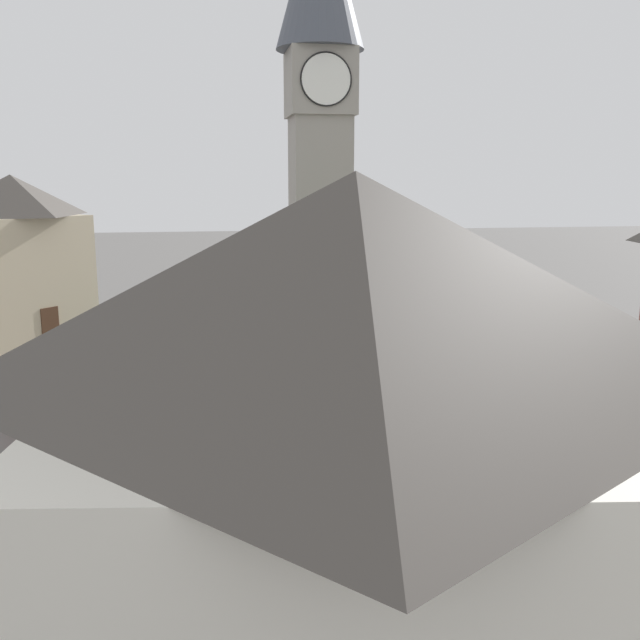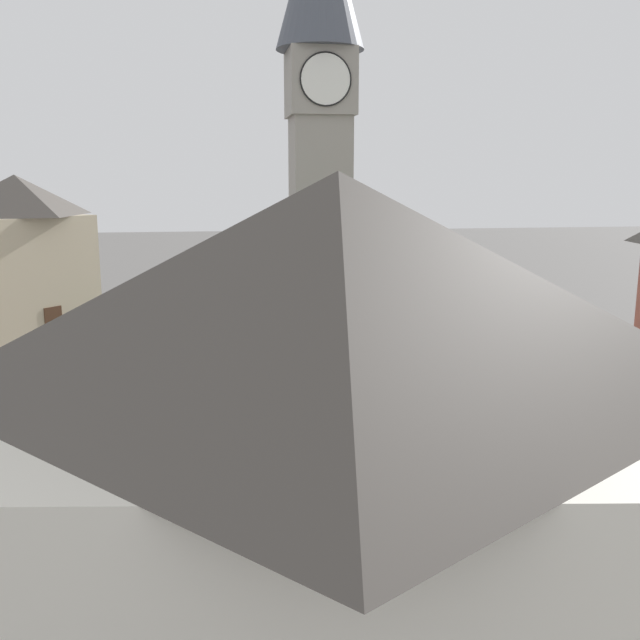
{
  "view_description": "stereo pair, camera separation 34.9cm",
  "coord_description": "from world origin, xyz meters",
  "px_view_note": "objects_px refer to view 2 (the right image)",
  "views": [
    {
      "loc": [
        -4.85,
        -27.43,
        8.9
      ],
      "look_at": [
        0.0,
        0.0,
        3.32
      ],
      "focal_mm": 39.0,
      "sensor_mm": 36.0,
      "label": 1
    },
    {
      "loc": [
        -4.51,
        -27.49,
        8.9
      ],
      "look_at": [
        0.0,
        0.0,
        3.32
      ],
      "focal_mm": 39.0,
      "sensor_mm": 36.0,
      "label": 2
    }
  ],
  "objects_px": {
    "clock_tower": "(320,109)",
    "building_corner_back": "(337,483)",
    "car_blue_kerb": "(141,330)",
    "tree": "(340,348)",
    "pedestrian": "(91,356)",
    "car_red_corner": "(468,390)",
    "car_silver_kerb": "(342,337)",
    "car_white_side": "(56,409)",
    "building_terrace_right": "(21,257)"
  },
  "relations": [
    {
      "from": "tree",
      "to": "car_blue_kerb",
      "type": "bearing_deg",
      "value": 111.06
    },
    {
      "from": "clock_tower",
      "to": "tree",
      "type": "distance_m",
      "value": 11.11
    },
    {
      "from": "car_red_corner",
      "to": "building_corner_back",
      "type": "distance_m",
      "value": 18.41
    },
    {
      "from": "car_silver_kerb",
      "to": "building_terrace_right",
      "type": "relative_size",
      "value": 0.48
    },
    {
      "from": "car_blue_kerb",
      "to": "building_terrace_right",
      "type": "xyz_separation_m",
      "value": [
        -6.61,
        2.46,
        3.95
      ]
    },
    {
      "from": "building_terrace_right",
      "to": "building_corner_back",
      "type": "height_order",
      "value": "building_terrace_right"
    },
    {
      "from": "pedestrian",
      "to": "building_terrace_right",
      "type": "bearing_deg",
      "value": 118.92
    },
    {
      "from": "clock_tower",
      "to": "pedestrian",
      "type": "xyz_separation_m",
      "value": [
        -9.92,
        4.85,
        -10.64
      ]
    },
    {
      "from": "tree",
      "to": "building_corner_back",
      "type": "relative_size",
      "value": 0.66
    },
    {
      "from": "building_corner_back",
      "to": "pedestrian",
      "type": "bearing_deg",
      "value": 107.2
    },
    {
      "from": "car_silver_kerb",
      "to": "building_corner_back",
      "type": "relative_size",
      "value": 0.47
    },
    {
      "from": "clock_tower",
      "to": "tree",
      "type": "relative_size",
      "value": 3.2
    },
    {
      "from": "car_white_side",
      "to": "building_corner_back",
      "type": "relative_size",
      "value": 0.47
    },
    {
      "from": "car_silver_kerb",
      "to": "car_blue_kerb",
      "type": "bearing_deg",
      "value": 162.35
    },
    {
      "from": "car_blue_kerb",
      "to": "building_terrace_right",
      "type": "bearing_deg",
      "value": 159.58
    },
    {
      "from": "pedestrian",
      "to": "tree",
      "type": "bearing_deg",
      "value": -54.78
    },
    {
      "from": "clock_tower",
      "to": "car_white_side",
      "type": "height_order",
      "value": "clock_tower"
    },
    {
      "from": "pedestrian",
      "to": "building_corner_back",
      "type": "xyz_separation_m",
      "value": [
        7.16,
        -23.14,
        3.61
      ]
    },
    {
      "from": "car_red_corner",
      "to": "pedestrian",
      "type": "bearing_deg",
      "value": 155.14
    },
    {
      "from": "car_white_side",
      "to": "building_terrace_right",
      "type": "relative_size",
      "value": 0.48
    },
    {
      "from": "clock_tower",
      "to": "car_silver_kerb",
      "type": "relative_size",
      "value": 4.47
    },
    {
      "from": "car_silver_kerb",
      "to": "building_terrace_right",
      "type": "xyz_separation_m",
      "value": [
        -17.3,
        5.86,
        3.95
      ]
    },
    {
      "from": "pedestrian",
      "to": "building_corner_back",
      "type": "height_order",
      "value": "building_corner_back"
    },
    {
      "from": "car_silver_kerb",
      "to": "pedestrian",
      "type": "distance_m",
      "value": 12.75
    },
    {
      "from": "clock_tower",
      "to": "building_corner_back",
      "type": "height_order",
      "value": "clock_tower"
    },
    {
      "from": "car_silver_kerb",
      "to": "tree",
      "type": "distance_m",
      "value": 16.7
    },
    {
      "from": "clock_tower",
      "to": "pedestrian",
      "type": "bearing_deg",
      "value": 153.92
    },
    {
      "from": "car_blue_kerb",
      "to": "pedestrian",
      "type": "xyz_separation_m",
      "value": [
        -1.68,
        -6.45,
        0.25
      ]
    },
    {
      "from": "car_blue_kerb",
      "to": "building_terrace_right",
      "type": "distance_m",
      "value": 8.08
    },
    {
      "from": "car_blue_kerb",
      "to": "tree",
      "type": "bearing_deg",
      "value": -68.94
    },
    {
      "from": "pedestrian",
      "to": "building_corner_back",
      "type": "relative_size",
      "value": 0.18
    },
    {
      "from": "pedestrian",
      "to": "building_corner_back",
      "type": "bearing_deg",
      "value": -72.8
    },
    {
      "from": "car_silver_kerb",
      "to": "car_red_corner",
      "type": "height_order",
      "value": "same"
    },
    {
      "from": "clock_tower",
      "to": "car_white_side",
      "type": "xyz_separation_m",
      "value": [
        -10.08,
        -2.16,
        -10.89
      ]
    },
    {
      "from": "building_terrace_right",
      "to": "building_corner_back",
      "type": "bearing_deg",
      "value": -69.34
    },
    {
      "from": "tree",
      "to": "building_corner_back",
      "type": "height_order",
      "value": "building_corner_back"
    },
    {
      "from": "tree",
      "to": "building_corner_back",
      "type": "distance_m",
      "value": 10.36
    },
    {
      "from": "car_silver_kerb",
      "to": "building_terrace_right",
      "type": "height_order",
      "value": "building_terrace_right"
    },
    {
      "from": "car_silver_kerb",
      "to": "car_white_side",
      "type": "height_order",
      "value": "same"
    },
    {
      "from": "car_blue_kerb",
      "to": "clock_tower",
      "type": "bearing_deg",
      "value": -53.94
    },
    {
      "from": "car_blue_kerb",
      "to": "car_red_corner",
      "type": "height_order",
      "value": "same"
    },
    {
      "from": "building_corner_back",
      "to": "clock_tower",
      "type": "bearing_deg",
      "value": 81.43
    },
    {
      "from": "car_blue_kerb",
      "to": "pedestrian",
      "type": "relative_size",
      "value": 2.64
    },
    {
      "from": "car_red_corner",
      "to": "car_blue_kerb",
      "type": "bearing_deg",
      "value": 135.39
    },
    {
      "from": "car_white_side",
      "to": "pedestrian",
      "type": "distance_m",
      "value": 7.02
    },
    {
      "from": "pedestrian",
      "to": "building_terrace_right",
      "type": "xyz_separation_m",
      "value": [
        -4.92,
        8.91,
        3.7
      ]
    },
    {
      "from": "car_blue_kerb",
      "to": "tree",
      "type": "relative_size",
      "value": 0.71
    },
    {
      "from": "car_blue_kerb",
      "to": "building_corner_back",
      "type": "xyz_separation_m",
      "value": [
        5.48,
        -29.59,
        3.86
      ]
    },
    {
      "from": "car_blue_kerb",
      "to": "building_terrace_right",
      "type": "relative_size",
      "value": 0.48
    },
    {
      "from": "car_silver_kerb",
      "to": "car_red_corner",
      "type": "relative_size",
      "value": 1.0
    }
  ]
}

